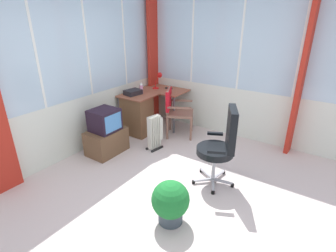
{
  "coord_description": "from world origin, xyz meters",
  "views": [
    {
      "loc": [
        -2.43,
        -1.6,
        2.19
      ],
      "look_at": [
        0.55,
        0.43,
        0.65
      ],
      "focal_mm": 28.11,
      "sensor_mm": 36.0,
      "label": 1
    }
  ],
  "objects": [
    {
      "name": "ground",
      "position": [
        0.0,
        0.0,
        -0.03
      ],
      "size": [
        5.3,
        4.81,
        0.06
      ],
      "primitive_type": "cube",
      "color": "beige"
    },
    {
      "name": "north_window_panel",
      "position": [
        0.0,
        1.93,
        1.38
      ],
      "size": [
        4.3,
        0.07,
        2.76
      ],
      "color": "silver",
      "rests_on": "ground"
    },
    {
      "name": "space_heater",
      "position": [
        0.86,
        0.9,
        0.31
      ],
      "size": [
        0.32,
        0.21,
        0.61
      ],
      "color": "silver",
      "rests_on": "ground"
    },
    {
      "name": "potted_plant",
      "position": [
        -0.47,
        -0.31,
        0.28
      ],
      "size": [
        0.43,
        0.43,
        0.52
      ],
      "color": "#3A464F",
      "rests_on": "ground"
    },
    {
      "name": "spray_bottle",
      "position": [
        1.36,
        1.6,
        0.88
      ],
      "size": [
        0.06,
        0.06,
        0.22
      ],
      "color": "pink",
      "rests_on": "desk"
    },
    {
      "name": "tv_remote",
      "position": [
        1.92,
        1.34,
        0.78
      ],
      "size": [
        0.06,
        0.15,
        0.02
      ],
      "primitive_type": "cube",
      "rotation": [
        0.0,
        0.0,
        0.11
      ],
      "color": "black",
      "rests_on": "desk"
    },
    {
      "name": "east_window_panel",
      "position": [
        2.18,
        0.0,
        1.38
      ],
      "size": [
        0.07,
        3.81,
        2.76
      ],
      "color": "silver",
      "rests_on": "ground"
    },
    {
      "name": "desk_lamp",
      "position": [
        1.86,
        1.52,
        0.98
      ],
      "size": [
        0.24,
        0.2,
        0.33
      ],
      "color": "red",
      "rests_on": "desk"
    },
    {
      "name": "office_chair",
      "position": [
        0.54,
        -0.45,
        0.62
      ],
      "size": [
        0.63,
        0.57,
        1.1
      ],
      "color": "#B7B7BF",
      "rests_on": "ground"
    },
    {
      "name": "curtain_corner",
      "position": [
        2.05,
        1.8,
        1.33
      ],
      "size": [
        0.34,
        0.07,
        2.66
      ],
      "primitive_type": "cube",
      "rotation": [
        0.0,
        0.0,
        0.01
      ],
      "color": "red",
      "rests_on": "ground"
    },
    {
      "name": "desk",
      "position": [
        1.22,
        1.57,
        0.42
      ],
      "size": [
        1.2,
        0.94,
        0.77
      ],
      "color": "#95523B",
      "rests_on": "ground"
    },
    {
      "name": "curtain_east_far",
      "position": [
        2.1,
        -1.05,
        1.33
      ],
      "size": [
        0.35,
        0.09,
        2.66
      ],
      "primitive_type": "cube",
      "rotation": [
        0.0,
        0.0,
        -0.05
      ],
      "color": "red",
      "rests_on": "ground"
    },
    {
      "name": "wooden_armchair",
      "position": [
        1.51,
        0.95,
        0.58
      ],
      "size": [
        0.65,
        0.65,
        0.92
      ],
      "color": "#865C4B",
      "rests_on": "ground"
    },
    {
      "name": "paper_tray",
      "position": [
        1.2,
        1.67,
        0.82
      ],
      "size": [
        0.33,
        0.28,
        0.09
      ],
      "primitive_type": "cube",
      "rotation": [
        0.0,
        0.0,
        -0.16
      ],
      "color": "black",
      "rests_on": "desk"
    },
    {
      "name": "tv_on_stand",
      "position": [
        0.28,
        1.49,
        0.34
      ],
      "size": [
        0.64,
        0.44,
        0.77
      ],
      "color": "brown",
      "rests_on": "ground"
    }
  ]
}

